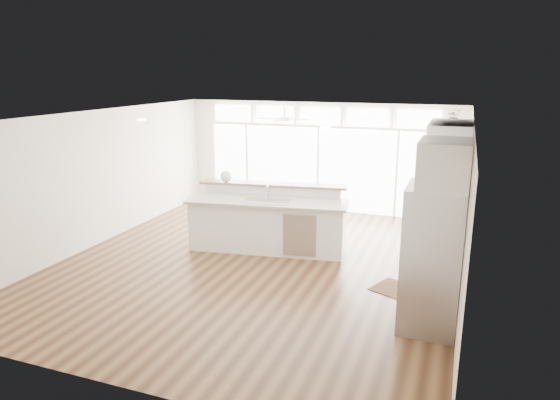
% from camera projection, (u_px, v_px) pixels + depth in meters
% --- Properties ---
extents(floor, '(7.00, 8.00, 0.02)m').
position_uv_depth(floor, '(258.00, 263.00, 9.24)').
color(floor, '#3E2513').
rests_on(floor, ground).
extents(ceiling, '(7.00, 8.00, 0.02)m').
position_uv_depth(ceiling, '(257.00, 116.00, 8.56)').
color(ceiling, silver).
rests_on(ceiling, wall_back).
extents(wall_back, '(7.00, 0.04, 2.70)m').
position_uv_depth(wall_back, '(319.00, 157.00, 12.53)').
color(wall_back, silver).
rests_on(wall_back, floor).
extents(wall_front, '(7.00, 0.04, 2.70)m').
position_uv_depth(wall_front, '(111.00, 276.00, 5.27)').
color(wall_front, silver).
rests_on(wall_front, floor).
extents(wall_left, '(0.04, 8.00, 2.70)m').
position_uv_depth(wall_left, '(98.00, 178.00, 10.07)').
color(wall_left, silver).
rests_on(wall_left, floor).
extents(wall_right, '(0.04, 8.00, 2.70)m').
position_uv_depth(wall_right, '(466.00, 210.00, 7.72)').
color(wall_right, silver).
rests_on(wall_right, floor).
extents(glass_wall, '(5.80, 0.06, 2.08)m').
position_uv_depth(glass_wall, '(318.00, 169.00, 12.55)').
color(glass_wall, white).
rests_on(glass_wall, wall_back).
extents(transom_row, '(5.90, 0.06, 0.40)m').
position_uv_depth(transom_row, '(319.00, 116.00, 12.21)').
color(transom_row, white).
rests_on(transom_row, wall_back).
extents(desk_window, '(0.04, 0.85, 0.85)m').
position_uv_depth(desk_window, '(464.00, 193.00, 7.96)').
color(desk_window, white).
rests_on(desk_window, wall_right).
extents(ceiling_fan, '(1.16, 1.16, 0.32)m').
position_uv_depth(ceiling_fan, '(285.00, 115.00, 11.32)').
color(ceiling_fan, white).
rests_on(ceiling_fan, ceiling).
extents(recessed_lights, '(3.40, 3.00, 0.02)m').
position_uv_depth(recessed_lights, '(261.00, 116.00, 8.74)').
color(recessed_lights, white).
rests_on(recessed_lights, ceiling).
extents(oven_cabinet, '(0.64, 1.20, 2.50)m').
position_uv_depth(oven_cabinet, '(448.00, 190.00, 9.49)').
color(oven_cabinet, white).
rests_on(oven_cabinet, floor).
extents(desk_nook, '(0.72, 1.30, 0.76)m').
position_uv_depth(desk_nook, '(437.00, 259.00, 8.36)').
color(desk_nook, white).
rests_on(desk_nook, floor).
extents(upper_cabinets, '(0.64, 1.30, 0.64)m').
position_uv_depth(upper_cabinets, '(450.00, 143.00, 7.85)').
color(upper_cabinets, white).
rests_on(upper_cabinets, wall_right).
extents(refrigerator, '(0.76, 0.90, 2.00)m').
position_uv_depth(refrigerator, '(432.00, 258.00, 6.72)').
color(refrigerator, '#ACACB0').
rests_on(refrigerator, floor).
extents(fridge_cabinet, '(0.64, 0.90, 0.60)m').
position_uv_depth(fridge_cabinet, '(444.00, 163.00, 6.37)').
color(fridge_cabinet, white).
rests_on(fridge_cabinet, wall_right).
extents(framed_photos, '(0.06, 0.22, 0.80)m').
position_uv_depth(framed_photos, '(464.00, 194.00, 8.56)').
color(framed_photos, black).
rests_on(framed_photos, wall_right).
extents(kitchen_island, '(3.27, 1.63, 1.24)m').
position_uv_depth(kitchen_island, '(267.00, 220.00, 9.76)').
color(kitchen_island, white).
rests_on(kitchen_island, floor).
extents(rug, '(1.07, 0.94, 0.01)m').
position_uv_depth(rug, '(402.00, 291.00, 8.04)').
color(rug, '#371F11').
rests_on(rug, floor).
extents(office_chair, '(0.60, 0.56, 1.05)m').
position_uv_depth(office_chair, '(430.00, 261.00, 7.89)').
color(office_chair, black).
rests_on(office_chair, floor).
extents(fishbowl, '(0.26, 0.26, 0.24)m').
position_uv_depth(fishbowl, '(226.00, 176.00, 10.14)').
color(fishbowl, white).
rests_on(fishbowl, kitchen_island).
extents(monitor, '(0.12, 0.43, 0.35)m').
position_uv_depth(monitor, '(435.00, 227.00, 8.25)').
color(monitor, black).
rests_on(monitor, desk_nook).
extents(keyboard, '(0.15, 0.31, 0.01)m').
position_uv_depth(keyboard, '(423.00, 236.00, 8.35)').
color(keyboard, silver).
rests_on(keyboard, desk_nook).
extents(potted_plant, '(0.27, 0.29, 0.21)m').
position_uv_depth(potted_plant, '(454.00, 118.00, 9.15)').
color(potted_plant, '#315C27').
rests_on(potted_plant, oven_cabinet).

